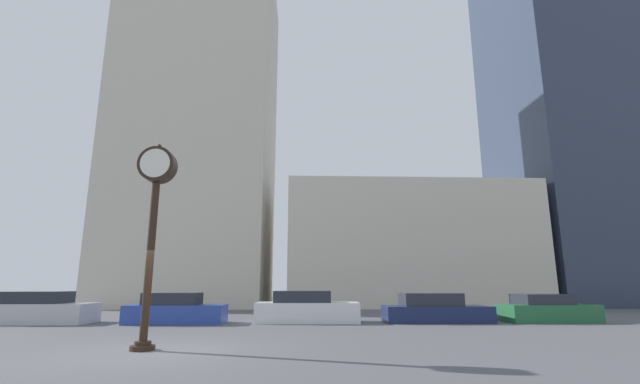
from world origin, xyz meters
name	(u,v)px	position (x,y,z in m)	size (l,w,h in m)	color
ground_plane	(158,351)	(0.00, 0.00, 0.00)	(200.00, 200.00, 0.00)	#515156
building_tall_tower	(202,130)	(-5.32, 24.00, 14.72)	(11.98, 12.00, 29.43)	beige
building_storefront_row	(402,248)	(11.78, 24.00, 4.58)	(18.57, 12.00, 9.16)	beige
building_glass_modern	(560,108)	(26.69, 24.00, 17.24)	(10.02, 12.00, 34.49)	#2D384C
street_clock	(155,204)	(-0.44, 0.16, 3.75)	(0.98, 0.62, 5.44)	black
car_silver	(40,310)	(-7.68, 8.05, 0.57)	(4.25, 1.98, 1.33)	#BCBCC1
car_blue	(176,310)	(-1.84, 7.76, 0.54)	(4.06, 1.76, 1.28)	#28429E
car_white	(307,309)	(3.75, 8.14, 0.58)	(4.55, 2.02, 1.35)	silver
car_navy	(434,310)	(9.40, 8.01, 0.52)	(4.62, 1.97, 1.25)	#19234C
car_green	(546,310)	(14.42, 7.95, 0.51)	(4.08, 1.98, 1.21)	#236038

